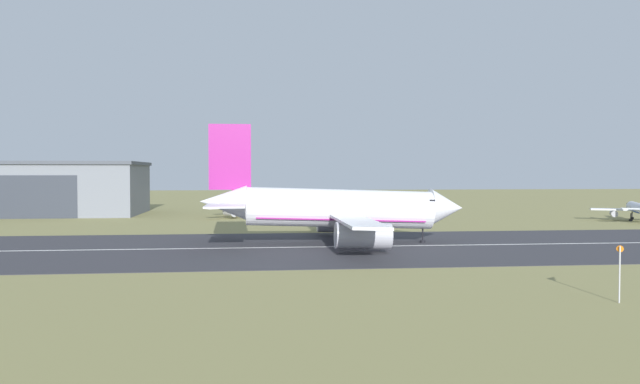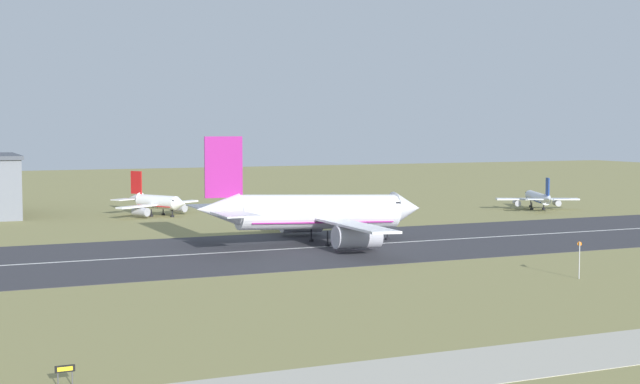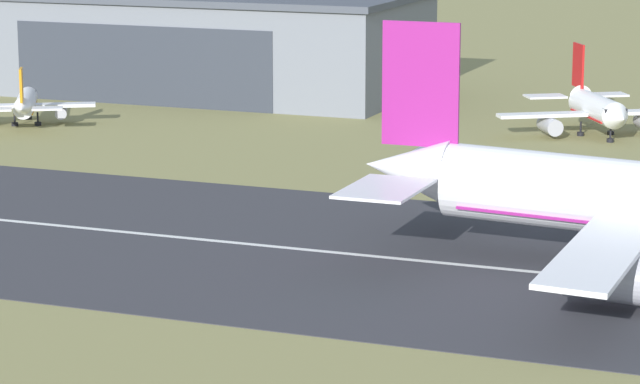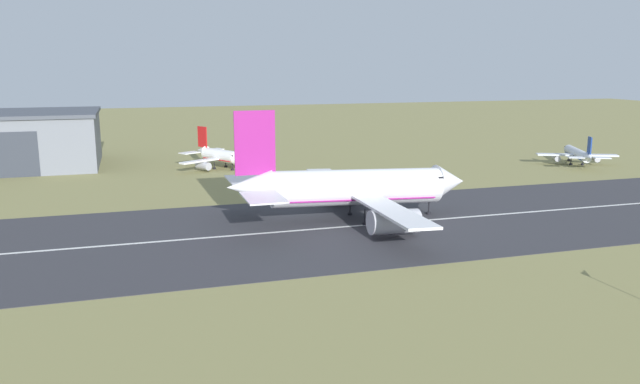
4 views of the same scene
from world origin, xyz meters
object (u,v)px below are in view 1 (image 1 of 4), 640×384
at_px(airplane_landing, 337,210).
at_px(airplane_parked_centre, 638,209).
at_px(airplane_parked_east, 249,205).
at_px(windsock_pole, 621,251).

xyz_separation_m(airplane_landing, airplane_parked_centre, (76.67, 38.25, -2.55)).
height_order(airplane_landing, airplane_parked_centre, airplane_landing).
distance_m(airplane_landing, airplane_parked_east, 62.71).
bearing_deg(airplane_parked_east, airplane_landing, -76.75).
height_order(airplane_parked_east, windsock_pole, airplane_parked_east).
height_order(airplane_parked_centre, windsock_pole, airplane_parked_centre).
relative_size(airplane_landing, airplane_parked_centre, 2.21).
bearing_deg(airplane_landing, airplane_parked_east, 103.25).
relative_size(airplane_parked_centre, windsock_pole, 4.42).
distance_m(airplane_parked_centre, airplane_parked_east, 93.83).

